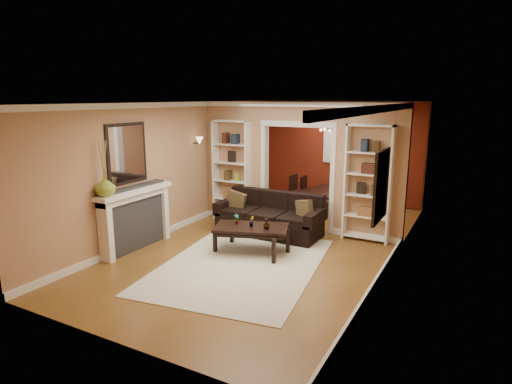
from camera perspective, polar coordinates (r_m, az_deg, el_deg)
The scene contains 30 objects.
floor at distance 8.46m, azimuth 2.24°, elevation -6.80°, with size 8.00×8.00×0.00m, color brown.
ceiling at distance 7.98m, azimuth 2.41°, elevation 11.82°, with size 8.00×8.00×0.00m, color white.
wall_back at distance 11.80m, azimuth 10.89°, elevation 5.27°, with size 8.00×8.00×0.00m, color tan.
wall_front at distance 4.94m, azimuth -18.55°, elevation -5.24°, with size 8.00×8.00×0.00m, color tan.
wall_left at distance 9.30m, azimuth -10.26°, elevation 3.38°, with size 8.00×8.00×0.00m, color tan.
wall_right at distance 7.43m, azimuth 18.13°, elevation 0.66°, with size 8.00×8.00×0.00m, color tan.
partition_wall at distance 9.19m, azimuth 5.61°, elevation 3.41°, with size 4.50×0.15×2.70m, color tan.
red_back_panel at distance 11.78m, azimuth 10.84°, elevation 5.11°, with size 4.44×0.04×2.64m, color maroon.
dining_window at distance 11.71m, azimuth 10.83°, elevation 6.21°, with size 0.78×0.03×0.98m, color #8CA5CC.
area_rug at distance 7.41m, azimuth -1.99°, elevation -9.63°, with size 2.50×3.50×0.01m, color beige.
sofa at distance 8.84m, azimuth 1.78°, elevation -2.99°, with size 2.21×0.95×0.86m, color black.
pillow_left at distance 9.14m, azimuth -2.67°, elevation -1.22°, with size 0.41×0.12×0.41m, color brown.
pillow_right at distance 8.47m, azimuth 6.49°, elevation -2.44°, with size 0.40×0.11×0.40m, color brown.
coffee_table at distance 7.87m, azimuth -0.62°, elevation -6.36°, with size 1.32×0.72×0.50m, color black.
plant_left at distance 7.91m, azimuth -2.58°, elevation -3.61°, with size 0.10×0.07×0.20m, color #336626.
plant_center at distance 7.77m, azimuth -0.62°, elevation -3.94°, with size 0.11×0.09×0.19m, color #336626.
plant_right at distance 7.62m, azimuth 1.41°, elevation -4.16°, with size 0.12×0.12×0.22m, color #336626.
bookshelf_left at distance 9.77m, azimuth -3.23°, elevation 2.81°, with size 0.90×0.30×2.30m, color white.
bookshelf_right at distance 8.60m, azimuth 14.71°, elevation 1.06°, with size 0.90×0.30×2.30m, color white.
fireplace at distance 8.26m, azimuth -15.63°, elevation -3.52°, with size 0.32×1.70×1.16m, color white.
vase at distance 7.63m, azimuth -19.44°, elevation 0.74°, with size 0.33×0.33×0.35m, color olive.
mirror at distance 8.12m, azimuth -16.86°, elevation 4.93°, with size 0.03×0.95×1.10m, color silver.
wall_sconce at distance 9.61m, azimuth -7.86°, elevation 6.64°, with size 0.18×0.18×0.22m, color #FFE0A5.
framed_art at distance 6.43m, azimuth 16.28°, elevation 0.82°, with size 0.04×0.85×1.05m, color black.
dining_table at distance 10.88m, azimuth 9.46°, elevation -1.13°, with size 0.83×1.48×0.52m, color black.
dining_chair_nw at distance 10.74m, azimuth 6.20°, elevation -0.07°, with size 0.46×0.46×0.93m, color black.
dining_chair_ne at distance 10.40m, azimuth 11.82°, elevation -0.98°, with size 0.41×0.41×0.83m, color black.
dining_chair_sw at distance 11.30m, azimuth 7.34°, elevation 0.17°, with size 0.39×0.39×0.80m, color black.
dining_chair_se at distance 10.97m, azimuth 12.71°, elevation -0.48°, with size 0.38×0.38×0.77m, color black.
chandelier at distance 10.51m, azimuth 8.88°, elevation 8.15°, with size 0.50×0.50×0.30m, color #3D2B1B.
Camera 1 is at (3.48, -7.18, 2.80)m, focal length 30.00 mm.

